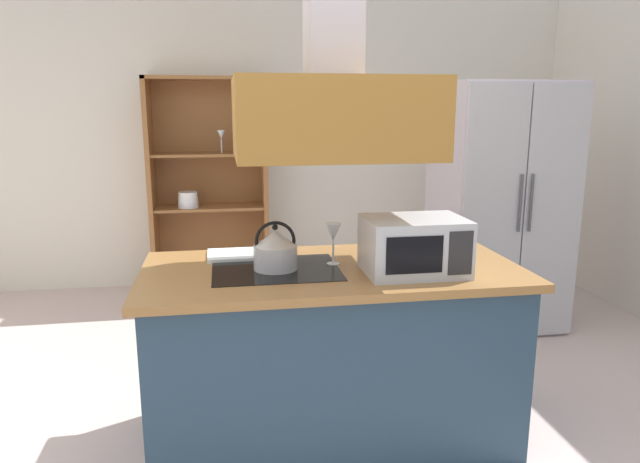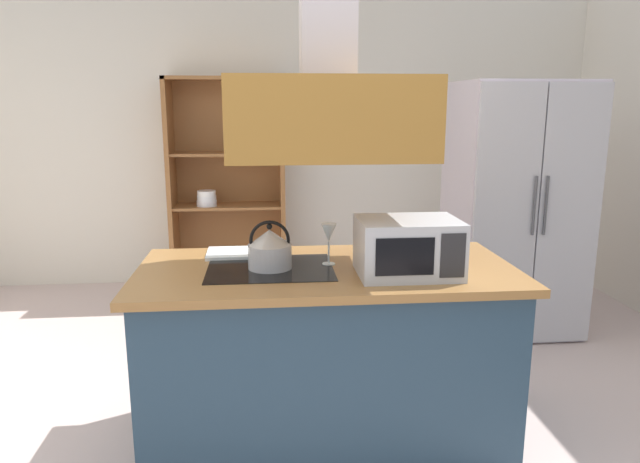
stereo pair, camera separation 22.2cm
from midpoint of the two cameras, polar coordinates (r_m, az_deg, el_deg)
ground_plane at (r=3.02m, az=-0.69°, el=-21.12°), size 7.80×7.80×0.00m
wall_back at (r=5.53m, az=-3.32°, el=9.07°), size 6.00×0.12×2.70m
kitchen_island at (r=2.96m, az=2.85°, el=-11.90°), size 1.82×0.88×0.90m
range_hood at (r=2.70m, az=3.15°, el=13.66°), size 0.90×0.70×1.27m
refrigerator at (r=4.53m, az=20.00°, el=2.10°), size 0.90×0.77×1.83m
dish_cabinet at (r=5.36m, az=-7.93°, el=3.47°), size 1.03×0.40×1.91m
kettle at (r=2.75m, az=-2.68°, el=-1.73°), size 0.21×0.21×0.23m
cutting_board at (r=3.04m, az=-5.86°, el=-2.14°), size 0.34×0.24×0.02m
microwave at (r=2.70m, az=11.01°, el=-1.52°), size 0.46×0.35×0.26m
wine_glass_on_counter at (r=2.81m, az=3.14°, el=-0.31°), size 0.08×0.08×0.21m
fruit_bowl at (r=3.07m, az=8.86°, el=-1.39°), size 0.27×0.27×0.14m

